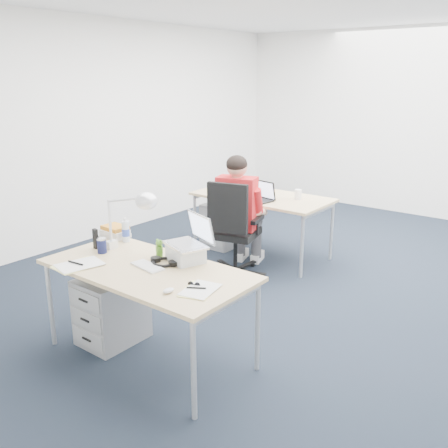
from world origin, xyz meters
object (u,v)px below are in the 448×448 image
object	(u,v)px
drawer_pedestal_near	(112,309)
desk_near	(147,274)
bear_figurine	(159,248)
silver_laptop	(185,239)
book_stack	(115,232)
can_koozie	(102,246)
dark_laptop	(257,191)
desk_lamp	(124,219)
cordless_phone	(96,239)
wireless_keyboard	(147,266)
desk_far	(262,199)
headphones	(164,261)
far_cup	(298,194)
seated_person	(241,214)
drawer_pedestal_far	(224,224)
computer_mouse	(168,291)
sunglasses	(194,285)
water_bottle	(126,230)
office_chair	(234,249)

from	to	relation	value
drawer_pedestal_near	desk_near	bearing A→B (deg)	1.73
drawer_pedestal_near	bear_figurine	distance (m)	0.66
silver_laptop	book_stack	distance (m)	0.89
can_koozie	dark_laptop	size ratio (longest dim) A/B	0.38
desk_lamp	cordless_phone	bearing A→B (deg)	-162.98
silver_laptop	wireless_keyboard	world-z (taller)	silver_laptop
desk_far	headphones	distance (m)	2.40
silver_laptop	bear_figurine	xyz separation A→B (m)	(-0.23, -0.05, -0.11)
far_cup	dark_laptop	bearing A→B (deg)	-132.86
desk_lamp	seated_person	bearing A→B (deg)	94.59
desk_near	wireless_keyboard	bearing A→B (deg)	125.36
drawer_pedestal_far	computer_mouse	distance (m)	3.14
sunglasses	dark_laptop	bearing A→B (deg)	95.29
drawer_pedestal_near	drawer_pedestal_far	world-z (taller)	same
silver_laptop	dark_laptop	distance (m)	2.02
silver_laptop	sunglasses	world-z (taller)	silver_laptop
desk_far	seated_person	bearing A→B (deg)	-79.72
desk_far	bear_figurine	distance (m)	2.27
desk_far	desk_lamp	distance (m)	2.35
desk_far	computer_mouse	distance (m)	2.86
drawer_pedestal_far	bear_figurine	bearing A→B (deg)	-64.07
wireless_keyboard	far_cup	bearing A→B (deg)	103.69
wireless_keyboard	can_koozie	bearing A→B (deg)	-170.04
wireless_keyboard	desk_lamp	xyz separation A→B (m)	(-0.37, 0.11, 0.27)
seated_person	water_bottle	xyz separation A→B (m)	(-0.07, -1.56, 0.19)
seated_person	bear_figurine	bearing A→B (deg)	-93.21
dark_laptop	drawer_pedestal_near	bearing A→B (deg)	-77.91
bear_figurine	dark_laptop	xyz separation A→B (m)	(-0.41, 1.96, 0.05)
water_bottle	desk_lamp	size ratio (longest dim) A/B	0.37
computer_mouse	can_koozie	xyz separation A→B (m)	(-0.95, 0.23, 0.05)
headphones	dark_laptop	bearing A→B (deg)	97.14
water_bottle	cordless_phone	distance (m)	0.28
dark_laptop	water_bottle	bearing A→B (deg)	-82.49
can_koozie	wireless_keyboard	bearing A→B (deg)	0.33
sunglasses	drawer_pedestal_near	bearing A→B (deg)	159.54
desk_lamp	computer_mouse	bearing A→B (deg)	-23.10
silver_laptop	computer_mouse	distance (m)	0.60
can_koozie	cordless_phone	xyz separation A→B (m)	(-0.12, 0.04, 0.02)
office_chair	cordless_phone	distance (m)	1.75
office_chair	bear_figurine	xyz separation A→B (m)	(0.36, -1.47, 0.50)
drawer_pedestal_near	cordless_phone	bearing A→B (deg)	164.96
wireless_keyboard	desk_near	bearing A→B (deg)	-45.00
book_stack	desk_lamp	bearing A→B (deg)	-29.97
desk_far	cordless_phone	xyz separation A→B (m)	(-0.03, -2.40, 0.13)
book_stack	cordless_phone	bearing A→B (deg)	-69.82
book_stack	desk_far	bearing A→B (deg)	86.29
seated_person	headphones	xyz separation A→B (m)	(0.55, -1.74, 0.11)
wireless_keyboard	desk_far	bearing A→B (deg)	113.59
drawer_pedestal_far	bear_figurine	xyz separation A→B (m)	(1.07, -2.21, 0.53)
water_bottle	book_stack	bearing A→B (deg)	172.16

